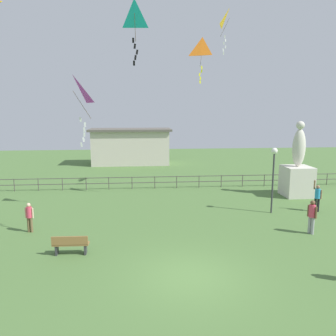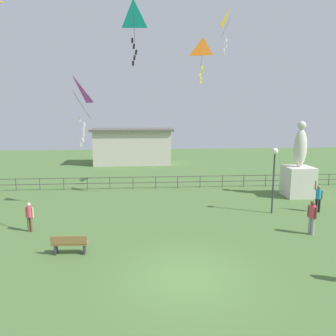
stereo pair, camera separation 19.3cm
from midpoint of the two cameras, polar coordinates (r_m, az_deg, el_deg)
name	(u,v)px [view 2 (the right image)]	position (r m, az deg, el deg)	size (l,w,h in m)	color
ground_plane	(187,277)	(12.91, 3.67, -18.01)	(80.00, 80.00, 0.00)	#4C7038
statue_monument	(298,174)	(25.15, 21.50, -0.98)	(1.87, 1.87, 5.25)	beige
lamppost	(274,165)	(20.27, 17.87, 0.43)	(0.36, 0.36, 3.87)	#38383D
park_bench	(70,244)	(15.02, -16.01, -12.27)	(1.51, 0.46, 0.85)	olive
person_0	(29,215)	(18.15, -22.20, -7.41)	(0.45, 0.28, 1.50)	brown
person_2	(318,197)	(21.85, 24.42, -4.44)	(0.44, 0.38, 1.90)	black
person_3	(312,215)	(17.91, 23.57, -7.36)	(0.31, 0.47, 1.70)	#99999E
kite_0	(230,19)	(25.17, 10.77, 23.59)	(1.03, 1.27, 3.00)	yellow
kite_1	(203,49)	(22.25, 6.23, 19.42)	(1.21, 1.03, 2.77)	orange
kite_3	(73,93)	(15.33, -15.48, 12.11)	(1.22, 1.17, 3.03)	#B22DB2
kite_4	(133,16)	(14.55, -5.48, 24.33)	(0.78, 0.63, 2.49)	#19B2B2
waterfront_railing	(158,180)	(25.89, -1.51, -2.12)	(36.05, 0.06, 0.95)	#4C4742
pavilion_building	(133,146)	(37.52, -5.90, 3.71)	(8.93, 3.93, 3.93)	beige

